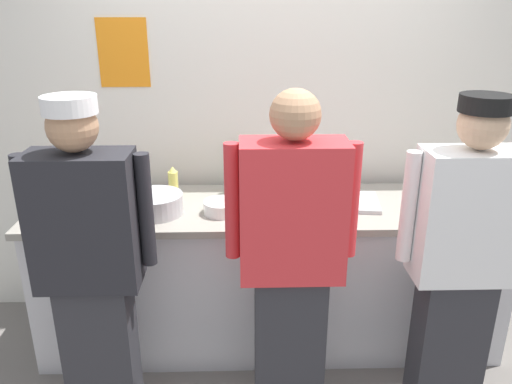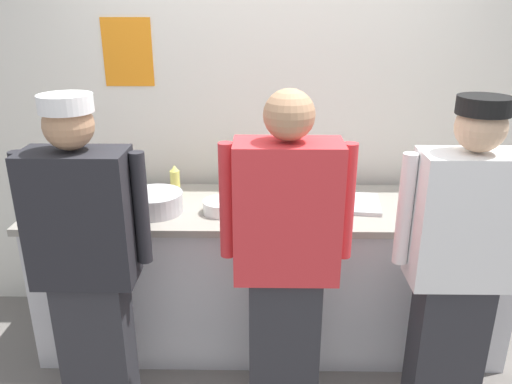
# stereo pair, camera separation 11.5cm
# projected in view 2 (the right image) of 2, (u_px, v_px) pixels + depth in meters

# --- Properties ---
(ground_plane) EXTENTS (9.00, 9.00, 0.00)m
(ground_plane) POSITION_uv_depth(u_px,v_px,m) (270.00, 376.00, 2.93)
(ground_plane) COLOR slate
(wall_back) EXTENTS (4.38, 0.11, 2.80)m
(wall_back) POSITION_uv_depth(u_px,v_px,m) (271.00, 108.00, 3.25)
(wall_back) COLOR silver
(wall_back) RESTS_ON ground
(prep_counter) EXTENTS (2.79, 0.72, 0.92)m
(prep_counter) POSITION_uv_depth(u_px,v_px,m) (270.00, 274.00, 3.12)
(prep_counter) COLOR silver
(prep_counter) RESTS_ON ground
(chef_near_left) EXTENTS (0.61, 0.24, 1.68)m
(chef_near_left) POSITION_uv_depth(u_px,v_px,m) (87.00, 261.00, 2.37)
(chef_near_left) COLOR #2D2D33
(chef_near_left) RESTS_ON ground
(chef_center) EXTENTS (0.62, 0.24, 1.71)m
(chef_center) POSITION_uv_depth(u_px,v_px,m) (286.00, 260.00, 2.37)
(chef_center) COLOR #2D2D33
(chef_center) RESTS_ON ground
(chef_far_right) EXTENTS (0.61, 0.24, 1.68)m
(chef_far_right) POSITION_uv_depth(u_px,v_px,m) (459.00, 263.00, 2.36)
(chef_far_right) COLOR #2D2D33
(chef_far_right) RESTS_ON ground
(plate_stack_front) EXTENTS (0.20, 0.20, 0.07)m
(plate_stack_front) POSITION_uv_depth(u_px,v_px,m) (103.00, 202.00, 2.91)
(plate_stack_front) COLOR white
(plate_stack_front) RESTS_ON prep_counter
(plate_stack_rear) EXTENTS (0.21, 0.21, 0.07)m
(plate_stack_rear) POSITION_uv_depth(u_px,v_px,m) (221.00, 207.00, 2.85)
(plate_stack_rear) COLOR white
(plate_stack_rear) RESTS_ON prep_counter
(mixing_bowl_steel) EXTENTS (0.32, 0.32, 0.11)m
(mixing_bowl_steel) POSITION_uv_depth(u_px,v_px,m) (155.00, 202.00, 2.85)
(mixing_bowl_steel) COLOR #B7BABF
(mixing_bowl_steel) RESTS_ON prep_counter
(sheet_tray) EXTENTS (0.52, 0.38, 0.02)m
(sheet_tray) POSITION_uv_depth(u_px,v_px,m) (338.00, 203.00, 2.97)
(sheet_tray) COLOR #B7BABF
(sheet_tray) RESTS_ON prep_counter
(squeeze_bottle_primary) EXTENTS (0.06, 0.06, 0.19)m
(squeeze_bottle_primary) POSITION_uv_depth(u_px,v_px,m) (175.00, 181.00, 3.10)
(squeeze_bottle_primary) COLOR #E5E066
(squeeze_bottle_primary) RESTS_ON prep_counter
(squeeze_bottle_secondary) EXTENTS (0.06, 0.06, 0.20)m
(squeeze_bottle_secondary) POSITION_uv_depth(u_px,v_px,m) (83.00, 187.00, 2.97)
(squeeze_bottle_secondary) COLOR red
(squeeze_bottle_secondary) RESTS_ON prep_counter
(squeeze_bottle_spare) EXTENTS (0.06, 0.06, 0.21)m
(squeeze_bottle_spare) POSITION_uv_depth(u_px,v_px,m) (235.00, 178.00, 3.12)
(squeeze_bottle_spare) COLOR #56A333
(squeeze_bottle_spare) RESTS_ON prep_counter
(ramekin_yellow_sauce) EXTENTS (0.08, 0.08, 0.04)m
(ramekin_yellow_sauce) POSITION_uv_depth(u_px,v_px,m) (416.00, 215.00, 2.78)
(ramekin_yellow_sauce) COLOR white
(ramekin_yellow_sauce) RESTS_ON prep_counter
(ramekin_red_sauce) EXTENTS (0.09, 0.09, 0.04)m
(ramekin_red_sauce) POSITION_uv_depth(u_px,v_px,m) (147.00, 192.00, 3.11)
(ramekin_red_sauce) COLOR white
(ramekin_red_sauce) RESTS_ON prep_counter
(ramekin_green_sauce) EXTENTS (0.09, 0.09, 0.05)m
(ramekin_green_sauce) POSITION_uv_depth(u_px,v_px,m) (257.00, 209.00, 2.85)
(ramekin_green_sauce) COLOR white
(ramekin_green_sauce) RESTS_ON prep_counter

